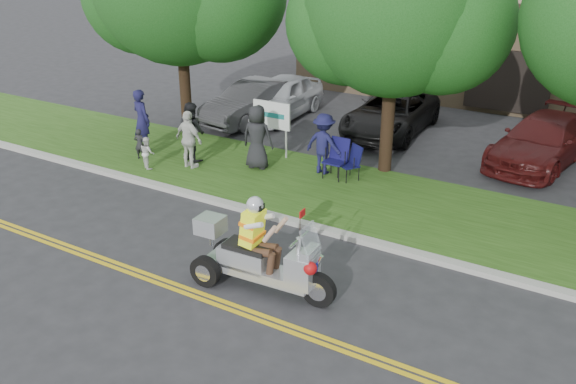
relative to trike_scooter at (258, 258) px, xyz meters
The scene contains 22 objects.
ground 1.09m from the trike_scooter, 158.96° to the right, with size 120.00×120.00×0.00m, color #28282B.
centerline_near 1.37m from the trike_scooter, 132.14° to the right, with size 60.00×0.10×0.01m, color gold.
centerline_far 1.27m from the trike_scooter, 137.81° to the right, with size 60.00×0.10×0.01m, color gold.
curb 2.92m from the trike_scooter, 106.37° to the left, with size 60.00×0.25×0.12m, color #A8A89E.
grass_verge 4.99m from the trike_scooter, 99.35° to the left, with size 60.00×4.00×0.10m, color #254713.
commercial_building 18.75m from the trike_scooter, 86.34° to the left, with size 18.00×8.20×4.00m.
tree_mid 7.88m from the trike_scooter, 92.08° to the left, with size 5.88×4.80×7.05m.
business_sign 7.32m from the trike_scooter, 120.50° to the left, with size 1.25×0.06×1.75m.
trike_scooter is the anchor object (origin of this frame).
lawn_chair_a 5.84m from the trike_scooter, 97.95° to the left, with size 0.69×0.70×0.94m.
lawn_chair_b 5.87m from the trike_scooter, 102.10° to the left, with size 0.59×0.61×1.08m.
spectator_adult_left 8.68m from the trike_scooter, 147.68° to the left, with size 0.69×0.45×1.90m, color #191740.
spectator_adult_mid 7.27m from the trike_scooter, 139.13° to the left, with size 0.84×0.65×1.73m, color black.
spectator_adult_right 6.64m from the trike_scooter, 140.71° to the left, with size 0.97×0.40×1.66m, color silver.
spectator_chair_a 6.04m from the trike_scooter, 106.27° to the left, with size 1.10×0.63×1.70m, color #191945.
spectator_chair_b 6.25m from the trike_scooter, 123.87° to the left, with size 0.89×0.58×1.82m, color black.
child_left 7.94m from the trike_scooter, 149.81° to the left, with size 0.33×0.22×0.92m, color black.
child_right 7.08m from the trike_scooter, 150.01° to the left, with size 0.45×0.35×0.92m, color silver.
parked_car_far_left 11.71m from the trike_scooter, 119.71° to the left, with size 1.79×4.45×1.52m, color silver.
parked_car_left 11.16m from the trike_scooter, 124.39° to the left, with size 1.53×4.38×1.44m, color #323235.
parked_car_mid 10.61m from the trike_scooter, 98.82° to the left, with size 2.23×4.84×1.35m, color black.
parked_car_right 10.56m from the trike_scooter, 71.68° to the left, with size 1.95×4.81×1.40m, color #420F0F.
Camera 1 is at (6.50, -8.01, 6.35)m, focal length 38.00 mm.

